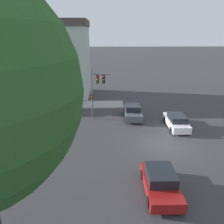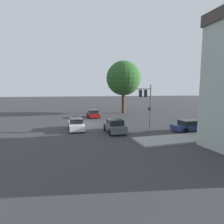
% 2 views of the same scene
% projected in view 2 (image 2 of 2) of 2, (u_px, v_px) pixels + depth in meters
% --- Properties ---
extents(ground_plane, '(300.00, 300.00, 0.00)m').
position_uv_depth(ground_plane, '(88.00, 124.00, 26.32)').
color(ground_plane, '#333335').
extents(street_tree, '(7.50, 7.50, 11.46)m').
position_uv_depth(street_tree, '(123.00, 78.00, 38.28)').
color(street_tree, '#423323').
rests_on(street_tree, ground_plane).
extents(traffic_signal, '(0.52, 2.21, 5.63)m').
position_uv_depth(traffic_signal, '(146.00, 99.00, 21.44)').
color(traffic_signal, '#515456').
rests_on(traffic_signal, ground_plane).
extents(crossing_car_0, '(4.07, 2.07, 1.45)m').
position_uv_depth(crossing_car_0, '(93.00, 114.00, 32.48)').
color(crossing_car_0, maroon).
rests_on(crossing_car_0, ground_plane).
extents(crossing_car_1, '(4.44, 1.93, 1.43)m').
position_uv_depth(crossing_car_1, '(76.00, 124.00, 22.09)').
color(crossing_car_1, silver).
rests_on(crossing_car_1, ground_plane).
extents(crossing_car_2, '(4.15, 2.06, 1.56)m').
position_uv_depth(crossing_car_2, '(115.00, 126.00, 20.60)').
color(crossing_car_2, '#4C5156').
rests_on(crossing_car_2, ground_plane).
extents(parked_car_0, '(1.90, 4.78, 1.37)m').
position_uv_depth(parked_car_0, '(191.00, 126.00, 21.17)').
color(parked_car_0, navy).
rests_on(parked_car_0, ground_plane).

